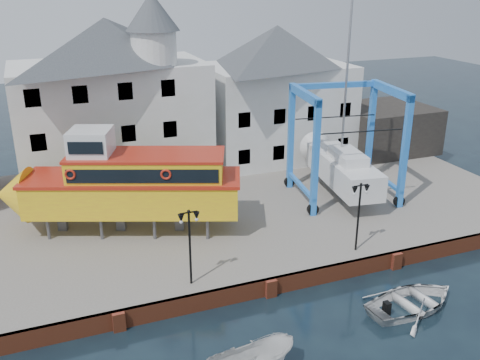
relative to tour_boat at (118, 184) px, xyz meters
name	(u,v)px	position (x,y,z in m)	size (l,w,h in m)	color
ground	(270,296)	(6.27, -8.87, -4.08)	(140.00, 140.00, 0.00)	black
hardstanding	(206,209)	(6.27, 2.13, -3.58)	(44.00, 22.00, 1.00)	#655F56
quay_wall	(270,287)	(6.27, -8.76, -3.58)	(44.00, 0.47, 1.00)	brown
building_white_main	(113,98)	(1.40, 9.52, 3.26)	(14.00, 8.30, 14.00)	silver
building_white_right	(276,93)	(15.27, 10.13, 2.51)	(12.00, 8.00, 11.20)	silver
shed_dark	(384,128)	(25.27, 8.13, -1.08)	(8.00, 7.00, 4.00)	black
lamp_post_left	(189,228)	(2.27, -7.67, 0.09)	(1.12, 0.32, 4.20)	black
lamp_post_right	(360,200)	(12.27, -7.67, 0.09)	(1.12, 0.32, 4.20)	black
tour_boat	(118,184)	(0.00, 0.00, 0.00)	(15.29, 8.75, 6.54)	#59595E
travel_lift	(339,159)	(15.93, 0.56, -0.56)	(7.84, 10.32, 15.19)	blue
motorboat_b	(412,308)	(12.60, -12.57, -4.08)	(3.74, 5.23, 1.08)	silver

